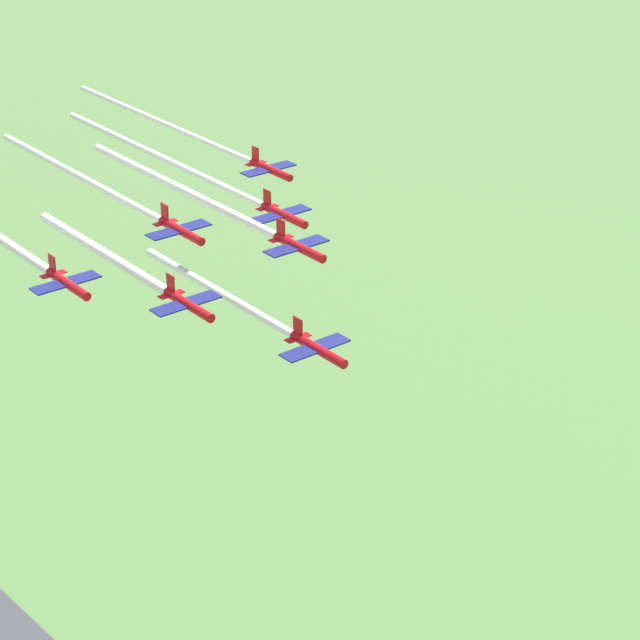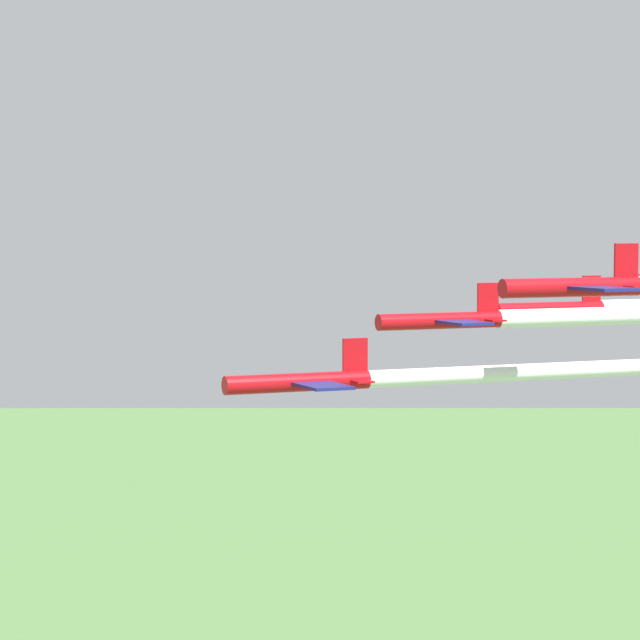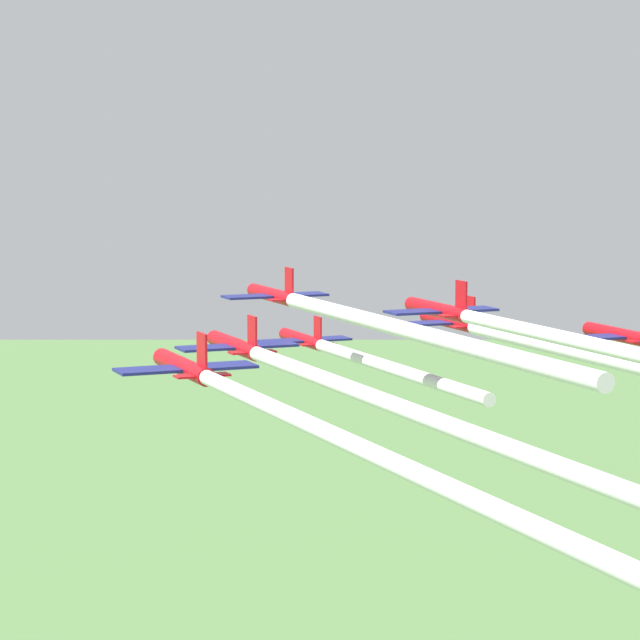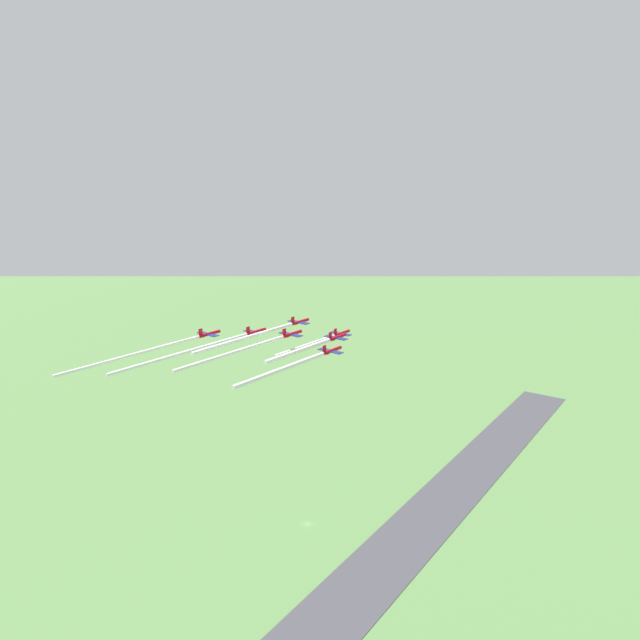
{
  "view_description": "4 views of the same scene",
  "coord_description": "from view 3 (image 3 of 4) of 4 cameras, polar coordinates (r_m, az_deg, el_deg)",
  "views": [
    {
      "loc": [
        -129.07,
        -37.09,
        175.39
      ],
      "look_at": [
        -42.65,
        45.73,
        116.35
      ],
      "focal_mm": 70.0,
      "sensor_mm": 36.0,
      "label": 1
    },
    {
      "loc": [
        31.98,
        2.73,
        121.85
      ],
      "look_at": [
        -37.56,
        44.28,
        116.68
      ],
      "focal_mm": 85.0,
      "sensor_mm": 36.0,
      "label": 2
    },
    {
      "loc": [
        22.62,
        162.89,
        130.33
      ],
      "look_at": [
        -46.26,
        42.93,
        113.98
      ],
      "focal_mm": 85.0,
      "sensor_mm": 36.0,
      "label": 3
    },
    {
      "loc": [
        -142.82,
        231.06,
        168.89
      ],
      "look_at": [
        -37.7,
        52.11,
        118.22
      ],
      "focal_mm": 35.0,
      "sensor_mm": 36.0,
      "label": 4
    }
  ],
  "objects": [
    {
      "name": "jet_3",
      "position": [
        104.2,
        -3.18,
        -0.96
      ],
      "size": [
        8.51,
        8.93,
        2.98
      ],
      "rotation": [
        0.0,
        0.0,
        3.01
      ],
      "color": "#B20C14"
    },
    {
      "name": "jet_0",
      "position": [
        134.85,
        -0.62,
        -0.73
      ],
      "size": [
        8.51,
        8.93,
        2.98
      ],
      "rotation": [
        0.0,
        0.0,
        3.01
      ],
      "color": "#B20C14"
    },
    {
      "name": "jet_6",
      "position": [
        89.13,
        -5.11,
        -1.77
      ],
      "size": [
        8.51,
        8.93,
        2.98
      ],
      "rotation": [
        0.0,
        0.0,
        3.01
      ],
      "color": "#B20C14"
    },
    {
      "name": "smoke_trail_6",
      "position": [
        62.87,
        2.71,
        -5.37
      ],
      "size": [
        7.17,
        48.65,
        0.85
      ],
      "rotation": [
        0.0,
        0.0,
        3.01
      ],
      "color": "white"
    },
    {
      "name": "jet_5",
      "position": [
        118.29,
        11.31,
        -0.55
      ],
      "size": [
        8.51,
        8.93,
        2.98
      ],
      "rotation": [
        0.0,
        0.0,
        3.01
      ],
      "color": "#B20C14"
    },
    {
      "name": "jet_2",
      "position": [
        125.73,
        4.96,
        -0.04
      ],
      "size": [
        8.51,
        8.93,
        2.98
      ],
      "rotation": [
        0.0,
        0.0,
        3.01
      ],
      "color": "#B20C14"
    },
    {
      "name": "jet_4",
      "position": [
        110.1,
        4.54,
        0.39
      ],
      "size": [
        8.51,
        8.93,
        2.98
      ],
      "rotation": [
        0.0,
        0.0,
        3.01
      ],
      "color": "#B20C14"
    },
    {
      "name": "jet_1",
      "position": [
        119.06,
        -1.74,
        0.96
      ],
      "size": [
        8.51,
        8.93,
        2.98
      ],
      "rotation": [
        0.0,
        0.0,
        3.01
      ],
      "color": "#B20C14"
    },
    {
      "name": "smoke_trail_2",
      "position": [
        109.36,
        9.54,
        -1.15
      ],
      "size": [
        5.09,
        29.75,
        1.24
      ],
      "rotation": [
        0.0,
        0.0,
        3.01
      ],
      "color": "white"
    },
    {
      "name": "smoke_trail_0",
      "position": [
        117.47,
        2.86,
        -1.87
      ],
      "size": [
        4.92,
        30.04,
        1.02
      ],
      "rotation": [
        0.0,
        0.0,
        3.01
      ],
      "color": "white"
    },
    {
      "name": "smoke_trail_1",
      "position": [
        95.72,
        3.68,
        -0.5
      ],
      "size": [
        6.65,
        42.77,
        1.1
      ],
      "rotation": [
        0.0,
        0.0,
        3.01
      ],
      "color": "white"
    },
    {
      "name": "smoke_trail_3",
      "position": [
        76.84,
        4.25,
        -3.76
      ],
      "size": [
        7.65,
        51.58,
        0.94
      ],
      "rotation": [
        0.0,
        0.0,
        3.01
      ],
      "color": "white"
    }
  ]
}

